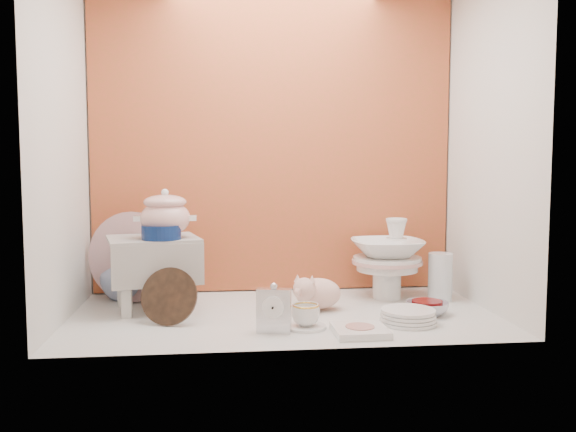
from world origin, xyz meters
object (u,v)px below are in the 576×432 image
(floral_platter, at_px, (132,257))
(crystal_bowl, at_px, (427,308))
(blue_white_vase, at_px, (126,273))
(porcelain_tower, at_px, (387,258))
(dinner_plate_stack, at_px, (408,316))
(soup_tureen, at_px, (165,213))
(mantel_clock, at_px, (274,308))
(plush_pig, at_px, (318,293))
(gold_rim_teacup, at_px, (306,315))
(step_stool, at_px, (154,273))

(floral_platter, relative_size, crystal_bowl, 2.34)
(floral_platter, height_order, blue_white_vase, floral_platter)
(blue_white_vase, bearing_deg, porcelain_tower, -5.45)
(dinner_plate_stack, bearing_deg, crystal_bowl, 45.93)
(dinner_plate_stack, height_order, porcelain_tower, porcelain_tower)
(soup_tureen, bearing_deg, blue_white_vase, 129.84)
(floral_platter, height_order, mantel_clock, floral_platter)
(soup_tureen, xyz_separation_m, plush_pig, (0.66, -0.06, -0.35))
(plush_pig, height_order, gold_rim_teacup, plush_pig)
(blue_white_vase, bearing_deg, plush_pig, -19.81)
(gold_rim_teacup, xyz_separation_m, dinner_plate_stack, (0.42, 0.02, -0.02))
(step_stool, height_order, floral_platter, floral_platter)
(soup_tureen, distance_m, crystal_bowl, 1.20)
(step_stool, height_order, mantel_clock, step_stool)
(soup_tureen, bearing_deg, dinner_plate_stack, -18.03)
(crystal_bowl, relative_size, porcelain_tower, 0.47)
(plush_pig, height_order, crystal_bowl, plush_pig)
(mantel_clock, xyz_separation_m, dinner_plate_stack, (0.55, 0.07, -0.06))
(floral_platter, bearing_deg, porcelain_tower, -2.79)
(soup_tureen, xyz_separation_m, porcelain_tower, (1.02, 0.14, -0.24))
(plush_pig, xyz_separation_m, crystal_bowl, (0.45, -0.13, -0.05))
(plush_pig, bearing_deg, crystal_bowl, -36.67)
(soup_tureen, distance_m, plush_pig, 0.75)
(soup_tureen, relative_size, floral_platter, 0.60)
(plush_pig, xyz_separation_m, porcelain_tower, (0.36, 0.20, 0.12))
(step_stool, xyz_separation_m, soup_tureen, (0.06, -0.03, 0.27))
(step_stool, xyz_separation_m, porcelain_tower, (1.08, 0.11, 0.03))
(blue_white_vase, bearing_deg, mantel_clock, -44.93)
(step_stool, xyz_separation_m, mantel_clock, (0.49, -0.42, -0.07))
(step_stool, xyz_separation_m, dinner_plate_stack, (1.04, -0.35, -0.13))
(dinner_plate_stack, height_order, crystal_bowl, dinner_plate_stack)
(step_stool, bearing_deg, dinner_plate_stack, -32.44)
(step_stool, height_order, gold_rim_teacup, step_stool)
(porcelain_tower, bearing_deg, floral_platter, 177.21)
(soup_tureen, xyz_separation_m, gold_rim_teacup, (0.57, -0.35, -0.37))
(blue_white_vase, relative_size, plush_pig, 0.99)
(step_stool, height_order, blue_white_vase, step_stool)
(dinner_plate_stack, bearing_deg, soup_tureen, 161.97)
(gold_rim_teacup, xyz_separation_m, porcelain_tower, (0.46, 0.48, 0.14))
(mantel_clock, xyz_separation_m, gold_rim_teacup, (0.13, 0.05, -0.04))
(soup_tureen, xyz_separation_m, floral_platter, (-0.18, 0.20, -0.22))
(floral_platter, bearing_deg, blue_white_vase, 121.72)
(step_stool, relative_size, floral_platter, 0.90)
(blue_white_vase, distance_m, plush_pig, 0.93)
(plush_pig, distance_m, crystal_bowl, 0.47)
(crystal_bowl, distance_m, porcelain_tower, 0.38)
(floral_platter, distance_m, porcelain_tower, 1.20)
(soup_tureen, relative_size, plush_pig, 1.00)
(soup_tureen, xyz_separation_m, dinner_plate_stack, (0.99, -0.32, -0.40))
(blue_white_vase, distance_m, gold_rim_teacup, 0.99)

